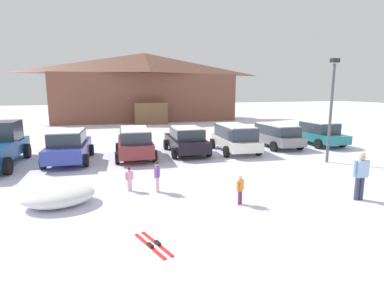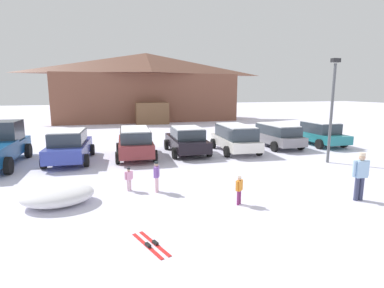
{
  "view_description": "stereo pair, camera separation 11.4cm",
  "coord_description": "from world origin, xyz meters",
  "px_view_note": "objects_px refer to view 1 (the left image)",
  "views": [
    {
      "loc": [
        -5.04,
        -5.13,
        3.74
      ],
      "look_at": [
        -0.61,
        8.11,
        1.23
      ],
      "focal_mm": 28.0,
      "sensor_mm": 36.0,
      "label": 1
    },
    {
      "loc": [
        -4.93,
        -5.16,
        3.74
      ],
      "look_at": [
        -0.61,
        8.11,
        1.23
      ],
      "focal_mm": 28.0,
      "sensor_mm": 36.0,
      "label": 2
    }
  ],
  "objects_px": {
    "ski_lodge": "(145,87)",
    "parked_grey_wagon": "(276,135)",
    "skier_child_in_purple_jacket": "(157,175)",
    "parked_teal_hatchback": "(317,133)",
    "skier_child_in_orange_jacket": "(240,188)",
    "pair_of_skis": "(153,244)",
    "skier_child_in_pink_snowsuit": "(129,178)",
    "parked_black_sedan": "(186,140)",
    "plowed_snow_pile": "(58,195)",
    "skier_adult_in_blue_parka": "(361,173)",
    "parked_blue_hatchback": "(69,146)",
    "lamp_post": "(331,105)",
    "parked_maroon_van": "(135,142)",
    "parked_white_suv": "(235,137)"
  },
  "relations": [
    {
      "from": "lamp_post",
      "to": "plowed_snow_pile",
      "type": "relative_size",
      "value": 2.3
    },
    {
      "from": "pair_of_skis",
      "to": "ski_lodge",
      "type": "bearing_deg",
      "value": 80.44
    },
    {
      "from": "parked_blue_hatchback",
      "to": "skier_adult_in_blue_parka",
      "type": "bearing_deg",
      "value": -43.02
    },
    {
      "from": "pair_of_skis",
      "to": "plowed_snow_pile",
      "type": "xyz_separation_m",
      "value": [
        -2.45,
        3.61,
        0.31
      ]
    },
    {
      "from": "pair_of_skis",
      "to": "parked_maroon_van",
      "type": "bearing_deg",
      "value": 84.58
    },
    {
      "from": "parked_white_suv",
      "to": "lamp_post",
      "type": "bearing_deg",
      "value": -49.81
    },
    {
      "from": "parked_grey_wagon",
      "to": "skier_child_in_pink_snowsuit",
      "type": "bearing_deg",
      "value": -150.32
    },
    {
      "from": "parked_grey_wagon",
      "to": "skier_child_in_pink_snowsuit",
      "type": "relative_size",
      "value": 4.74
    },
    {
      "from": "skier_child_in_orange_jacket",
      "to": "pair_of_skis",
      "type": "distance_m",
      "value": 3.73
    },
    {
      "from": "parked_blue_hatchback",
      "to": "plowed_snow_pile",
      "type": "xyz_separation_m",
      "value": [
        0.05,
        -6.4,
        -0.52
      ]
    },
    {
      "from": "parked_black_sedan",
      "to": "skier_child_in_pink_snowsuit",
      "type": "height_order",
      "value": "parked_black_sedan"
    },
    {
      "from": "parked_grey_wagon",
      "to": "skier_adult_in_blue_parka",
      "type": "bearing_deg",
      "value": -107.54
    },
    {
      "from": "plowed_snow_pile",
      "to": "skier_child_in_purple_jacket",
      "type": "bearing_deg",
      "value": 3.42
    },
    {
      "from": "parked_black_sedan",
      "to": "skier_child_in_pink_snowsuit",
      "type": "distance_m",
      "value": 7.2
    },
    {
      "from": "parked_teal_hatchback",
      "to": "skier_child_in_orange_jacket",
      "type": "distance_m",
      "value": 13.28
    },
    {
      "from": "parked_blue_hatchback",
      "to": "skier_child_in_purple_jacket",
      "type": "xyz_separation_m",
      "value": [
        3.42,
        -6.2,
        -0.2
      ]
    },
    {
      "from": "skier_child_in_orange_jacket",
      "to": "pair_of_skis",
      "type": "bearing_deg",
      "value": -151.99
    },
    {
      "from": "parked_maroon_van",
      "to": "parked_black_sedan",
      "type": "bearing_deg",
      "value": 4.04
    },
    {
      "from": "pair_of_skis",
      "to": "parked_black_sedan",
      "type": "bearing_deg",
      "value": 68.36
    },
    {
      "from": "skier_child_in_purple_jacket",
      "to": "parked_grey_wagon",
      "type": "bearing_deg",
      "value": 34.1
    },
    {
      "from": "parked_grey_wagon",
      "to": "parked_teal_hatchback",
      "type": "relative_size",
      "value": 0.9
    },
    {
      "from": "parked_white_suv",
      "to": "skier_adult_in_blue_parka",
      "type": "xyz_separation_m",
      "value": [
        0.37,
        -8.82,
        0.04
      ]
    },
    {
      "from": "skier_child_in_orange_jacket",
      "to": "lamp_post",
      "type": "xyz_separation_m",
      "value": [
        7.13,
        3.88,
        2.44
      ]
    },
    {
      "from": "skier_child_in_pink_snowsuit",
      "to": "parked_maroon_van",
      "type": "bearing_deg",
      "value": 80.12
    },
    {
      "from": "parked_maroon_van",
      "to": "parked_grey_wagon",
      "type": "height_order",
      "value": "parked_maroon_van"
    },
    {
      "from": "ski_lodge",
      "to": "skier_child_in_pink_snowsuit",
      "type": "height_order",
      "value": "ski_lodge"
    },
    {
      "from": "skier_adult_in_blue_parka",
      "to": "pair_of_skis",
      "type": "bearing_deg",
      "value": -173.66
    },
    {
      "from": "skier_child_in_purple_jacket",
      "to": "pair_of_skis",
      "type": "xyz_separation_m",
      "value": [
        -0.92,
        -3.82,
        -0.64
      ]
    },
    {
      "from": "parked_maroon_van",
      "to": "plowed_snow_pile",
      "type": "height_order",
      "value": "parked_maroon_van"
    },
    {
      "from": "parked_teal_hatchback",
      "to": "skier_child_in_orange_jacket",
      "type": "xyz_separation_m",
      "value": [
        -10.32,
        -8.35,
        -0.26
      ]
    },
    {
      "from": "ski_lodge",
      "to": "parked_grey_wagon",
      "type": "bearing_deg",
      "value": -76.31
    },
    {
      "from": "parked_grey_wagon",
      "to": "parked_blue_hatchback",
      "type": "bearing_deg",
      "value": -179.3
    },
    {
      "from": "parked_white_suv",
      "to": "skier_child_in_orange_jacket",
      "type": "distance_m",
      "value": 8.75
    },
    {
      "from": "parked_grey_wagon",
      "to": "pair_of_skis",
      "type": "xyz_separation_m",
      "value": [
        -10.31,
        -10.17,
        -0.82
      ]
    },
    {
      "from": "parked_black_sedan",
      "to": "parked_blue_hatchback",
      "type": "bearing_deg",
      "value": -178.49
    },
    {
      "from": "parked_maroon_van",
      "to": "lamp_post",
      "type": "relative_size",
      "value": 0.85
    },
    {
      "from": "ski_lodge",
      "to": "parked_white_suv",
      "type": "distance_m",
      "value": 21.72
    },
    {
      "from": "parked_maroon_van",
      "to": "skier_child_in_orange_jacket",
      "type": "relative_size",
      "value": 4.57
    },
    {
      "from": "ski_lodge",
      "to": "skier_child_in_purple_jacket",
      "type": "xyz_separation_m",
      "value": [
        -4.31,
        -27.22,
        -3.52
      ]
    },
    {
      "from": "parked_maroon_van",
      "to": "skier_child_in_purple_jacket",
      "type": "bearing_deg",
      "value": -90.22
    },
    {
      "from": "skier_child_in_orange_jacket",
      "to": "skier_adult_in_blue_parka",
      "type": "xyz_separation_m",
      "value": [
        4.1,
        -0.92,
        0.38
      ]
    },
    {
      "from": "skier_child_in_orange_jacket",
      "to": "lamp_post",
      "type": "bearing_deg",
      "value": 28.54
    },
    {
      "from": "parked_white_suv",
      "to": "skier_child_in_purple_jacket",
      "type": "bearing_deg",
      "value": -136.17
    },
    {
      "from": "parked_teal_hatchback",
      "to": "skier_child_in_pink_snowsuit",
      "type": "relative_size",
      "value": 5.28
    },
    {
      "from": "ski_lodge",
      "to": "plowed_snow_pile",
      "type": "xyz_separation_m",
      "value": [
        -7.68,
        -27.43,
        -3.85
      ]
    },
    {
      "from": "parked_maroon_van",
      "to": "skier_child_in_pink_snowsuit",
      "type": "bearing_deg",
      "value": -99.88
    },
    {
      "from": "parked_black_sedan",
      "to": "parked_teal_hatchback",
      "type": "distance_m",
      "value": 9.54
    },
    {
      "from": "parked_maroon_van",
      "to": "parked_blue_hatchback",
      "type": "bearing_deg",
      "value": 179.24
    },
    {
      "from": "parked_white_suv",
      "to": "skier_child_in_pink_snowsuit",
      "type": "bearing_deg",
      "value": -142.64
    },
    {
      "from": "skier_child_in_purple_jacket",
      "to": "lamp_post",
      "type": "bearing_deg",
      "value": 10.74
    }
  ]
}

